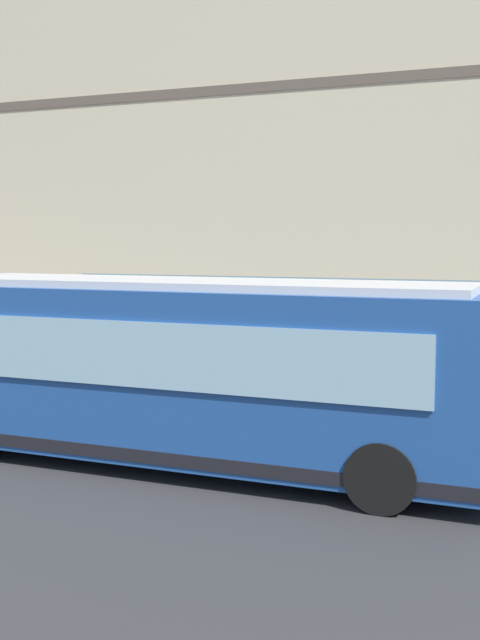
% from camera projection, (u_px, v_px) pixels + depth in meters
% --- Properties ---
extents(ground, '(120.00, 120.00, 0.00)m').
position_uv_depth(ground, '(261.00, 467.00, 12.91)').
color(ground, '#2D2D30').
extents(sidewalk_curb, '(4.07, 40.00, 0.15)m').
position_uv_depth(sidewalk_curb, '(335.00, 407.00, 17.18)').
color(sidewalk_curb, '#9E9991').
rests_on(sidewalk_curb, ground).
extents(building_corner, '(8.04, 22.08, 13.52)m').
position_uv_depth(building_corner, '(394.00, 131.00, 22.07)').
color(building_corner, beige).
rests_on(building_corner, ground).
extents(city_bus_nearside, '(2.65, 10.05, 3.07)m').
position_uv_depth(city_bus_nearside, '(191.00, 372.00, 12.94)').
color(city_bus_nearside, '#1E478C').
rests_on(city_bus_nearside, ground).
extents(fire_hydrant, '(0.35, 0.35, 0.74)m').
position_uv_depth(fire_hydrant, '(291.00, 376.00, 18.61)').
color(fire_hydrant, yellow).
rests_on(fire_hydrant, sidewalk_curb).
extents(pedestrian_by_light_pole, '(0.32, 0.32, 1.55)m').
position_uv_depth(pedestrian_by_light_pole, '(407.00, 373.00, 15.96)').
color(pedestrian_by_light_pole, gold).
rests_on(pedestrian_by_light_pole, sidewalk_curb).
extents(pedestrian_near_hydrant, '(0.32, 0.32, 1.82)m').
position_uv_depth(pedestrian_near_hydrant, '(54.00, 333.00, 21.29)').
color(pedestrian_near_hydrant, '#3F8C4C').
rests_on(pedestrian_near_hydrant, sidewalk_curb).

